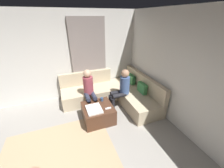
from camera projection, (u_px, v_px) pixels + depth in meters
name	position (u px, v px, depth m)	size (l,w,h in m)	color
wall_back	(209.00, 85.00, 2.54)	(6.00, 0.12, 2.70)	silver
wall_left	(45.00, 59.00, 4.05)	(0.12, 6.00, 2.70)	silver
curtain_panel	(89.00, 59.00, 4.43)	(0.06, 1.10, 2.50)	gray
sectional_couch	(114.00, 93.00, 4.42)	(2.10, 2.55, 0.87)	#C6B593
ottoman	(98.00, 113.00, 3.60)	(0.76, 0.76, 0.42)	#4C2D1E
folded_blanket	(94.00, 109.00, 3.38)	(0.44, 0.36, 0.04)	white
coffee_mug	(102.00, 99.00, 3.73)	(0.08, 0.08, 0.10)	#334C72
game_remote	(108.00, 108.00, 3.42)	(0.05, 0.15, 0.02)	white
person_on_couch_back	(122.00, 88.00, 3.91)	(0.30, 0.60, 1.20)	black
person_on_couch_side	(89.00, 89.00, 3.86)	(0.60, 0.30, 1.20)	#2D3347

